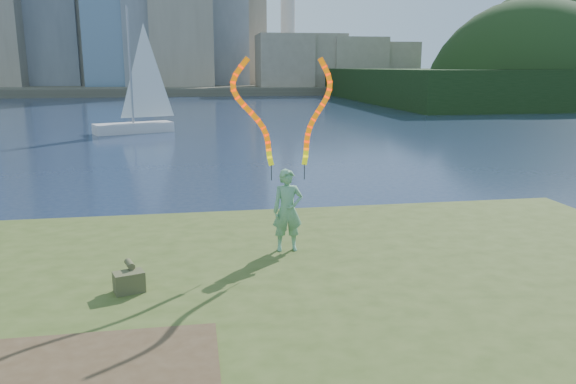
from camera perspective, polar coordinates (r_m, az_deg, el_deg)
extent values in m
plane|color=#1B2843|center=(9.99, -4.14, -12.93)|extent=(320.00, 320.00, 0.00)
cube|color=#3C4C1B|center=(7.86, -2.55, -17.15)|extent=(17.00, 15.00, 0.30)
cube|color=#3C4C1B|center=(7.92, -2.76, -14.87)|extent=(14.00, 12.00, 0.30)
cube|color=#4F4A3A|center=(104.05, -9.34, 10.42)|extent=(320.00, 40.00, 1.20)
imported|color=#197930|center=(10.80, -0.04, -1.87)|extent=(0.59, 0.39, 1.60)
cylinder|color=black|center=(10.70, -1.70, 1.98)|extent=(0.02, 0.02, 0.30)
cylinder|color=black|center=(10.80, 1.67, 2.08)|extent=(0.02, 0.02, 0.30)
cube|color=#3E4424|center=(9.36, -15.85, -8.78)|extent=(0.53, 0.44, 0.33)
cylinder|color=#3E4424|center=(9.49, -15.79, -7.06)|extent=(0.20, 0.33, 0.11)
cube|color=silver|center=(38.82, -15.41, 6.26)|extent=(5.29, 3.35, 0.71)
cylinder|color=gray|center=(38.61, -15.76, 12.08)|extent=(0.14, 0.14, 7.68)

